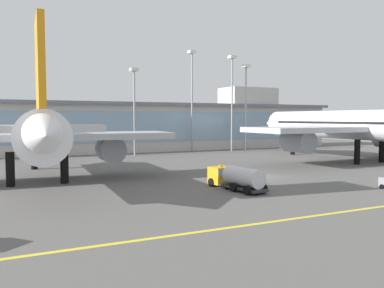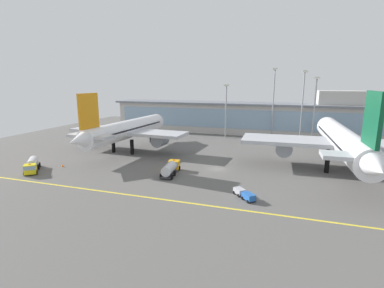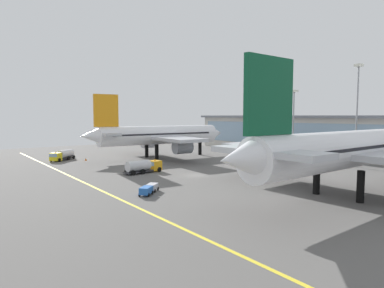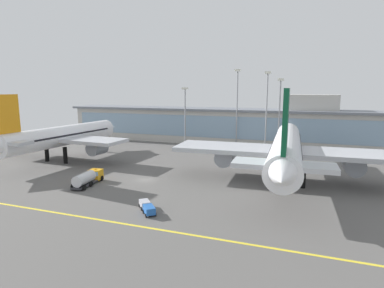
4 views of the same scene
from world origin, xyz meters
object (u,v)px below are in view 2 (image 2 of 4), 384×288
Objects in this scene: fuel_tanker_truck at (171,168)px; baggage_tug_near at (244,194)px; apron_light_mast_centre at (226,102)px; airliner_near_left at (127,130)px; airliner_near_right at (343,141)px; apron_light_mast_far_east at (315,100)px; safety_cone at (63,166)px; apron_light_mast_west at (274,94)px; apron_light_mast_east at (303,96)px; service_truck_far at (32,165)px.

fuel_tanker_truck is 21.03m from baggage_tug_near.
apron_light_mast_centre is at bearing -10.15° from fuel_tanker_truck.
airliner_near_left reaches higher than fuel_tanker_truck.
airliner_near_right reaches higher than airliner_near_left.
safety_cone is at bearing -140.00° from apron_light_mast_far_east.
baggage_tug_near is (-20.00, -25.56, -6.52)m from airliner_near_right.
apron_light_mast_centre reaches higher than airliner_near_right.
baggage_tug_near is 47.94m from safety_cone.
apron_light_mast_west is 1.29× the size of apron_light_mast_centre.
apron_light_mast_far_east is (14.30, -3.91, -1.81)m from apron_light_mast_west.
fuel_tanker_truck is at bearing -125.19° from airliner_near_left.
airliner_near_left is 62.22m from apron_light_mast_east.
service_truck_far is 83.28m from apron_light_mast_west.
apron_light_mast_centre is (-17.19, -4.26, -3.29)m from apron_light_mast_west.
fuel_tanker_truck is 1.78× the size of baggage_tug_near.
baggage_tug_near is 0.20× the size of apron_light_mast_west.
apron_light_mast_far_east is at bearing -41.61° from fuel_tanker_truck.
apron_light_mast_west is 18.02m from apron_light_mast_centre.
apron_light_mast_centre is at bearing -178.16° from apron_light_mast_east.
airliner_near_right is at bearing -75.75° from apron_light_mast_east.
airliner_near_right is 34.46m from apron_light_mast_far_east.
airliner_near_left is 2.33× the size of apron_light_mast_centre.
safety_cone is at bearing -120.98° from apron_light_mast_centre.
apron_light_mast_centre is 27.59m from apron_light_mast_east.
apron_light_mast_centre is 62.76m from safety_cone.
airliner_near_left is 22.62m from safety_cone.
fuel_tanker_truck is 12.96× the size of safety_cone.
airliner_near_left is at bearing -127.28° from apron_light_mast_centre.
apron_light_mast_east is 1.09× the size of apron_light_mast_far_east.
apron_light_mast_east reaches higher than safety_cone.
airliner_near_left is at bearing -138.86° from apron_light_mast_west.
apron_light_mast_far_east reaches higher than safety_cone.
airliner_near_right reaches higher than service_truck_far.
baggage_tug_near is 0.61× the size of service_truck_far.
airliner_near_right is at bearing -63.13° from apron_light_mast_west.
service_truck_far is at bearing -130.53° from apron_light_mast_west.
baggage_tug_near is 0.25× the size of apron_light_mast_centre.
safety_cone is at bearing -137.83° from apron_light_mast_east.
apron_light_mast_west is (41.63, 36.36, 10.17)m from airliner_near_left.
apron_light_mast_east is 35.49× the size of safety_cone.
apron_light_mast_centre is at bearing -179.37° from apron_light_mast_far_east.
fuel_tanker_truck is (-38.84, -16.23, -5.81)m from airliner_near_right.
safety_cone is (-59.00, -53.45, -16.07)m from apron_light_mast_east.
fuel_tanker_truck is at bearing -110.56° from apron_light_mast_west.
fuel_tanker_truck reaches higher than baggage_tug_near.
apron_light_mast_far_east is at bearing 123.72° from baggage_tug_near.
apron_light_mast_far_east is at bearing -56.85° from airliner_near_left.
safety_cone is at bearing 89.98° from fuel_tanker_truck.
airliner_near_right is 42.77m from apron_light_mast_west.
apron_light_mast_far_east is (55.93, 32.45, 8.36)m from airliner_near_left.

